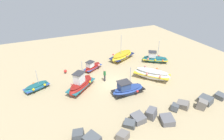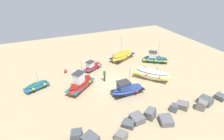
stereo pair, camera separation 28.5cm
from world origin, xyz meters
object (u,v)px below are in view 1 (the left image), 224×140
(fishing_boat_3, at_px, (127,89))
(fishing_boat_5, at_px, (152,74))
(fishing_boat_0, at_px, (122,56))
(person_walking, at_px, (105,75))
(fishing_boat_2, at_px, (37,87))
(fishing_boat_4, at_px, (81,84))
(fishing_boat_6, at_px, (155,58))
(mooring_buoy_0, at_px, (65,71))
(fishing_boat_1, at_px, (92,67))

(fishing_boat_3, xyz_separation_m, fishing_boat_5, (-4.73, -1.81, 0.09))
(fishing_boat_0, distance_m, person_walking, 7.46)
(fishing_boat_2, relative_size, person_walking, 2.00)
(fishing_boat_2, xyz_separation_m, fishing_boat_4, (-4.93, 2.23, 0.36))
(fishing_boat_0, bearing_deg, fishing_boat_5, -109.86)
(fishing_boat_6, bearing_deg, fishing_boat_0, -0.81)
(person_walking, height_order, mooring_buoy_0, person_walking)
(fishing_boat_4, xyz_separation_m, person_walking, (-3.44, -0.69, 0.18))
(fishing_boat_0, distance_m, fishing_boat_3, 9.87)
(fishing_boat_2, bearing_deg, fishing_boat_1, 172.66)
(fishing_boat_5, bearing_deg, person_walking, -148.22)
(fishing_boat_6, bearing_deg, fishing_boat_4, 47.16)
(fishing_boat_2, xyz_separation_m, fishing_boat_3, (-9.71, 5.33, 0.17))
(fishing_boat_5, bearing_deg, fishing_boat_0, 146.08)
(fishing_boat_2, bearing_deg, fishing_boat_3, 128.66)
(fishing_boat_4, height_order, fishing_boat_6, fishing_boat_4)
(fishing_boat_6, xyz_separation_m, mooring_buoy_0, (13.84, -2.07, -0.23))
(fishing_boat_1, relative_size, fishing_boat_3, 0.81)
(fishing_boat_2, distance_m, fishing_boat_3, 11.08)
(fishing_boat_0, xyz_separation_m, fishing_boat_6, (-4.29, 3.04, -0.02))
(person_walking, distance_m, mooring_buoy_0, 6.09)
(fishing_boat_3, relative_size, fishing_boat_5, 0.81)
(fishing_boat_5, xyz_separation_m, fishing_boat_6, (-3.49, -4.19, -0.09))
(fishing_boat_4, bearing_deg, fishing_boat_6, 152.40)
(person_walking, relative_size, mooring_buoy_0, 2.87)
(fishing_boat_0, relative_size, fishing_boat_6, 1.22)
(fishing_boat_2, xyz_separation_m, person_walking, (-8.38, 1.55, 0.54))
(fishing_boat_0, bearing_deg, mooring_buoy_0, 159.72)
(fishing_boat_2, xyz_separation_m, fishing_boat_5, (-14.44, 3.52, 0.26))
(fishing_boat_1, xyz_separation_m, mooring_buoy_0, (3.87, -0.57, -0.17))
(fishing_boat_0, height_order, mooring_buoy_0, fishing_boat_0)
(fishing_boat_1, xyz_separation_m, fishing_boat_3, (-1.74, 7.50, 0.07))
(mooring_buoy_0, bearing_deg, fishing_boat_0, -174.16)
(fishing_boat_5, height_order, mooring_buoy_0, fishing_boat_5)
(fishing_boat_3, bearing_deg, fishing_boat_1, -78.16)
(fishing_boat_1, bearing_deg, fishing_boat_3, 72.59)
(fishing_boat_3, distance_m, fishing_boat_6, 10.19)
(fishing_boat_6, height_order, person_walking, fishing_boat_6)
(fishing_boat_1, distance_m, fishing_boat_5, 8.62)
(fishing_boat_2, relative_size, fishing_boat_4, 0.77)
(mooring_buoy_0, bearing_deg, fishing_boat_1, 171.58)
(fishing_boat_2, xyz_separation_m, fishing_boat_6, (-17.93, -0.67, 0.17))
(fishing_boat_2, bearing_deg, fishing_boat_5, 143.74)
(fishing_boat_4, distance_m, person_walking, 3.52)
(fishing_boat_2, distance_m, fishing_boat_6, 17.95)
(fishing_boat_4, bearing_deg, fishing_boat_1, -164.80)
(fishing_boat_6, bearing_deg, fishing_boat_1, 26.03)
(person_walking, bearing_deg, fishing_boat_1, -36.53)
(fishing_boat_5, distance_m, person_walking, 6.38)
(fishing_boat_2, height_order, fishing_boat_6, fishing_boat_6)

